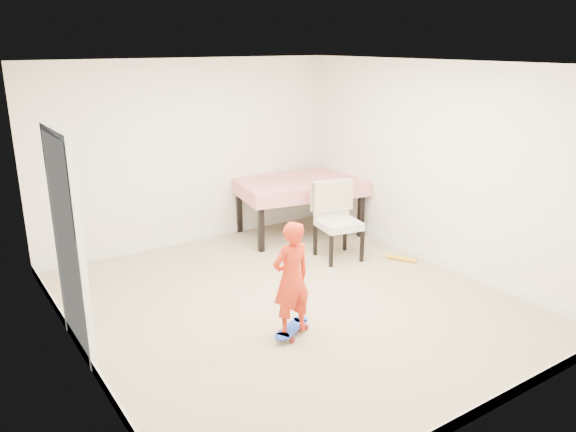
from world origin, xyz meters
TOP-DOWN VIEW (x-y plane):
  - ground at (0.00, 0.00)m, footprint 5.00×5.00m
  - ceiling at (0.00, 0.00)m, footprint 4.50×5.00m
  - wall_back at (0.00, 2.48)m, footprint 4.50×0.04m
  - wall_front at (0.00, -2.48)m, footprint 4.50×0.04m
  - wall_left at (-2.23, 0.00)m, footprint 0.04×5.00m
  - wall_right at (2.23, 0.00)m, footprint 0.04×5.00m
  - door at (-2.22, 0.30)m, footprint 0.11×0.94m
  - baseboard_back at (0.00, 2.49)m, footprint 4.50×0.02m
  - baseboard_front at (0.00, -2.49)m, footprint 4.50×0.02m
  - baseboard_left at (-2.24, 0.00)m, footprint 0.02×5.00m
  - baseboard_right at (2.24, 0.00)m, footprint 0.02×5.00m
  - dining_table at (1.44, 1.87)m, footprint 1.97×1.43m
  - dining_chair at (1.29, 0.75)m, footprint 0.67×0.74m
  - skateboard at (-0.40, -0.60)m, footprint 0.57×0.42m
  - child at (-0.41, -0.61)m, footprint 0.43×0.29m
  - foam_toy at (1.94, 0.21)m, footprint 0.25×0.38m

SIDE VIEW (x-z plane):
  - ground at x=0.00m, z-range 0.00..0.00m
  - foam_toy at x=1.94m, z-range 0.00..0.06m
  - skateboard at x=-0.40m, z-range 0.00..0.08m
  - baseboard_back at x=0.00m, z-range 0.00..0.12m
  - baseboard_front at x=0.00m, z-range 0.00..0.12m
  - baseboard_left at x=-2.24m, z-range 0.00..0.12m
  - baseboard_right at x=2.24m, z-range 0.00..0.12m
  - dining_table at x=1.44m, z-range 0.00..0.85m
  - dining_chair at x=1.29m, z-range 0.00..1.04m
  - child at x=-0.41m, z-range 0.00..1.16m
  - door at x=-2.22m, z-range -0.03..2.08m
  - wall_back at x=0.00m, z-range 0.00..2.60m
  - wall_front at x=0.00m, z-range 0.00..2.60m
  - wall_left at x=-2.23m, z-range 0.00..2.60m
  - wall_right at x=2.23m, z-range 0.00..2.60m
  - ceiling at x=0.00m, z-range 2.56..2.60m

